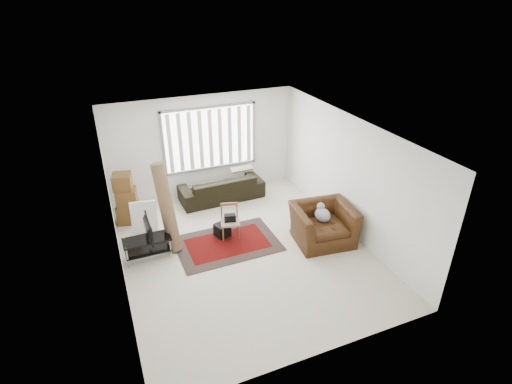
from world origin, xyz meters
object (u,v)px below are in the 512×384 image
sofa (221,184)px  armchair (323,222)px  moving_boxes (126,200)px  side_chair (230,220)px  tv_stand (147,244)px

sofa → armchair: armchair is taller
moving_boxes → sofa: moving_boxes is taller
side_chair → armchair: (1.85, -0.95, 0.05)m
tv_stand → moving_boxes: moving_boxes is taller
tv_stand → moving_boxes: bearing=96.8°
side_chair → armchair: 2.08m
sofa → moving_boxes: bearing=4.0°
armchair → tv_stand: bearing=174.3°
moving_boxes → tv_stand: bearing=-83.2°
side_chair → moving_boxes: bearing=157.7°
tv_stand → sofa: size_ratio=0.44×
moving_boxes → side_chair: moving_boxes is taller
tv_stand → sofa: 2.96m
tv_stand → armchair: 3.80m
moving_boxes → sofa: size_ratio=0.57×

